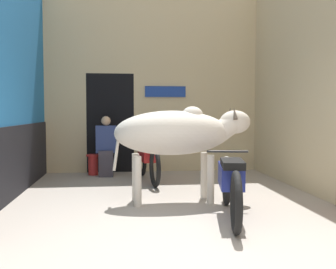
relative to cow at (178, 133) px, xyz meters
name	(u,v)px	position (x,y,z in m)	size (l,w,h in m)	color
ground_plane	(192,246)	(-0.14, -1.97, -1.03)	(30.00, 30.00, 0.00)	#9E9389
wall_left_shopfront	(6,72)	(-2.60, 0.53, 0.93)	(0.25, 5.02, 4.06)	#236BAD
wall_back_with_doorway	(139,96)	(-0.45, 3.29, 0.70)	(4.76, 0.93, 4.06)	#C6B289
wall_right_with_door	(312,73)	(2.33, 0.50, 0.97)	(0.22, 5.02, 4.06)	#C6B289
cow	(178,133)	(0.00, 0.00, 0.00)	(2.10, 0.77, 1.43)	beige
motorcycle_near	(231,181)	(0.54, -0.96, -0.57)	(0.62, 2.07, 0.81)	black
motorcycle_far	(148,158)	(-0.34, 1.81, -0.57)	(0.58, 1.99, 0.81)	black
shopkeeper_seated	(106,145)	(-1.17, 2.52, -0.38)	(0.42, 0.33, 1.26)	#3D3842
plastic_stool	(93,164)	(-1.45, 2.69, -0.80)	(0.30, 0.30, 0.44)	red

